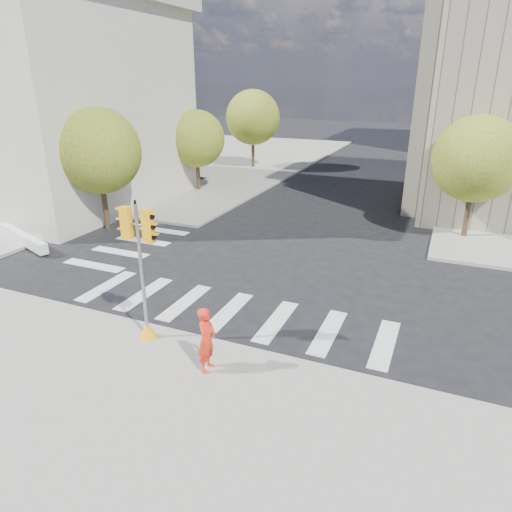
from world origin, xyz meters
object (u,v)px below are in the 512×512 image
at_px(traffic_signal, 143,283).
at_px(photographer, 207,340).
at_px(lamp_far, 480,120).
at_px(lamp_near, 487,139).
at_px(planter_wall, 18,235).

bearing_deg(traffic_signal, photographer, -15.04).
height_order(lamp_far, photographer, lamp_far).
distance_m(lamp_far, traffic_signal, 34.21).
relative_size(lamp_near, planter_wall, 1.35).
relative_size(lamp_far, photographer, 4.30).
bearing_deg(photographer, planter_wall, 60.62).
distance_m(lamp_near, photographer, 21.01).
relative_size(traffic_signal, photographer, 2.33).
xyz_separation_m(photographer, planter_wall, (-14.00, 5.88, -0.69)).
relative_size(lamp_near, traffic_signal, 1.85).
distance_m(traffic_signal, photographer, 2.80).
bearing_deg(lamp_far, planter_wall, -127.25).
distance_m(lamp_near, planter_wall, 25.38).
relative_size(lamp_far, traffic_signal, 1.85).
relative_size(photographer, planter_wall, 0.31).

